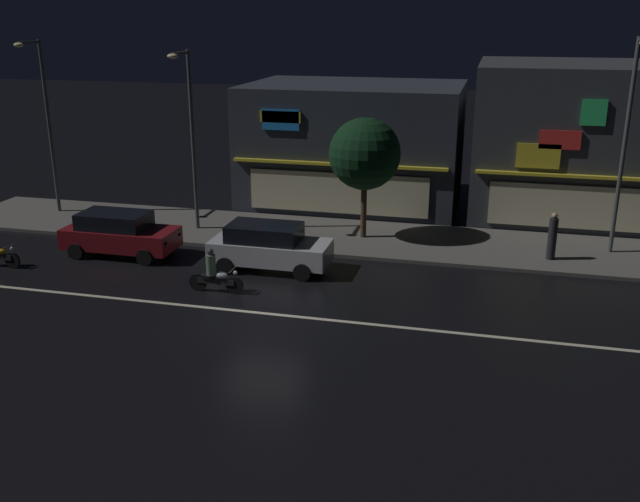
{
  "coord_description": "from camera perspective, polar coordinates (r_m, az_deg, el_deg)",
  "views": [
    {
      "loc": [
        6.55,
        -19.07,
        8.81
      ],
      "look_at": [
        1.12,
        2.79,
        1.22
      ],
      "focal_mm": 39.64,
      "sensor_mm": 36.0,
      "label": 1
    }
  ],
  "objects": [
    {
      "name": "storefront_center_block",
      "position": [
        34.34,
        19.56,
        8.46
      ],
      "size": [
        8.45,
        8.44,
        6.77
      ],
      "color": "#383A3F",
      "rests_on": "ground"
    },
    {
      "name": "lane_divider_stripe",
      "position": [
        22.0,
        -4.61,
        -5.04
      ],
      "size": [
        31.31,
        0.16,
        0.01
      ],
      "primitive_type": "cube",
      "color": "beige",
      "rests_on": "ground"
    },
    {
      "name": "storefront_left_block",
      "position": [
        34.38,
        2.78,
        8.61
      ],
      "size": [
        10.03,
        7.38,
        5.7
      ],
      "color": "#2D333D",
      "rests_on": "ground"
    },
    {
      "name": "ground_plane",
      "position": [
        22.0,
        -4.61,
        -5.05
      ],
      "size": [
        140.0,
        140.0,
        0.0
      ],
      "primitive_type": "plane",
      "color": "black"
    },
    {
      "name": "traffic_cone",
      "position": [
        26.64,
        -5.14,
        -0.15
      ],
      "size": [
        0.36,
        0.36,
        0.55
      ],
      "primitive_type": "cone",
      "color": "orange",
      "rests_on": "ground"
    },
    {
      "name": "pedestrian_on_sidewalk",
      "position": [
        27.41,
        18.25,
        1.05
      ],
      "size": [
        0.32,
        0.32,
        1.78
      ],
      "rotation": [
        0.0,
        0.0,
        3.58
      ],
      "color": "#232328",
      "rests_on": "sidewalk_far"
    },
    {
      "name": "parked_car_trailing",
      "position": [
        25.47,
        -4.16,
        0.4
      ],
      "size": [
        4.3,
        1.98,
        1.67
      ],
      "color": "silver",
      "rests_on": "ground"
    },
    {
      "name": "streetlamp_east",
      "position": [
        28.08,
        23.56,
        8.8
      ],
      "size": [
        0.44,
        1.64,
        7.93
      ],
      "color": "#47494C",
      "rests_on": "sidewalk_far"
    },
    {
      "name": "streetlamp_west",
      "position": [
        33.93,
        -21.32,
        10.25
      ],
      "size": [
        0.44,
        1.64,
        7.63
      ],
      "color": "#47494C",
      "rests_on": "sidewalk_far"
    },
    {
      "name": "parked_car_near_kerb",
      "position": [
        28.0,
        -15.91,
        1.41
      ],
      "size": [
        4.3,
        1.98,
        1.67
      ],
      "rotation": [
        0.0,
        0.0,
        3.14
      ],
      "color": "maroon",
      "rests_on": "ground"
    },
    {
      "name": "motorcycle_lead",
      "position": [
        23.61,
        -8.54,
        -1.87
      ],
      "size": [
        1.9,
        0.6,
        1.52
      ],
      "rotation": [
        0.0,
        0.0,
        -0.1
      ],
      "color": "black",
      "rests_on": "ground"
    },
    {
      "name": "sidewalk_far",
      "position": [
        29.29,
        0.38,
        1.25
      ],
      "size": [
        32.96,
        4.85,
        0.14
      ],
      "primitive_type": "cube",
      "color": "#5B5954",
      "rests_on": "ground"
    },
    {
      "name": "street_tree",
      "position": [
        28.14,
        3.64,
        7.81
      ],
      "size": [
        2.86,
        2.86,
        4.85
      ],
      "color": "#473323",
      "rests_on": "sidewalk_far"
    },
    {
      "name": "streetlamp_mid",
      "position": [
        29.44,
        -10.46,
        9.8
      ],
      "size": [
        0.44,
        1.64,
        7.33
      ],
      "color": "#47494C",
      "rests_on": "sidewalk_far"
    }
  ]
}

